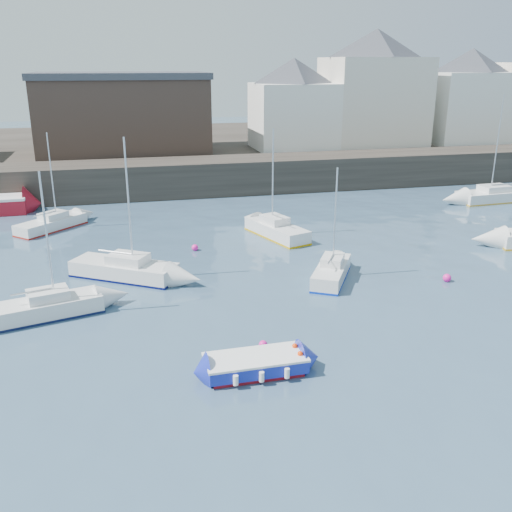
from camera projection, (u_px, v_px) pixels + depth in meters
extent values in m
plane|color=#2D4760|center=(337.00, 405.00, 19.77)|extent=(220.00, 220.00, 0.00)
cube|color=#28231E|center=(197.00, 177.00, 51.52)|extent=(90.00, 5.00, 3.00)
cube|color=#28231E|center=(176.00, 150.00, 68.13)|extent=(90.00, 32.00, 2.80)
cube|color=beige|center=(373.00, 102.00, 60.52)|extent=(10.00, 8.00, 9.00)
pyramid|color=#3A3D44|center=(377.00, 43.00, 58.62)|extent=(13.36, 13.36, 2.80)
cube|color=white|center=(467.00, 108.00, 62.73)|extent=(9.00, 7.00, 7.50)
pyramid|color=#3A3D44|center=(473.00, 60.00, 61.13)|extent=(11.88, 11.88, 2.45)
cube|color=white|center=(293.00, 116.00, 58.47)|extent=(8.00, 7.00, 6.50)
pyramid|color=#3A3D44|center=(294.00, 71.00, 57.03)|extent=(11.14, 11.14, 2.45)
cube|color=#3D2D26|center=(123.00, 116.00, 56.02)|extent=(16.00, 10.00, 7.00)
cube|color=#3A3D44|center=(120.00, 75.00, 54.79)|extent=(16.40, 10.40, 0.60)
cube|color=maroon|center=(255.00, 371.00, 21.75)|extent=(3.51, 1.50, 0.17)
cube|color=#1827AA|center=(255.00, 364.00, 21.65)|extent=(3.82, 1.70, 0.48)
cube|color=white|center=(255.00, 357.00, 21.56)|extent=(3.89, 1.73, 0.09)
cube|color=white|center=(255.00, 362.00, 21.62)|extent=(3.05, 1.20, 0.43)
cube|color=tan|center=(255.00, 360.00, 21.59)|extent=(0.29, 1.14, 0.06)
cylinder|color=white|center=(225.00, 356.00, 22.26)|extent=(0.19, 0.19, 0.38)
cylinder|color=white|center=(236.00, 380.00, 20.59)|extent=(0.19, 0.19, 0.38)
cylinder|color=white|center=(250.00, 353.00, 22.49)|extent=(0.19, 0.19, 0.38)
cylinder|color=white|center=(262.00, 377.00, 20.82)|extent=(0.19, 0.19, 0.38)
cylinder|color=white|center=(273.00, 350.00, 22.73)|extent=(0.19, 0.19, 0.38)
cylinder|color=white|center=(287.00, 373.00, 21.06)|extent=(0.19, 0.19, 0.38)
cube|color=silver|center=(44.00, 309.00, 26.46)|extent=(5.44, 2.95, 0.85)
cube|color=#101941|center=(45.00, 316.00, 26.58)|extent=(5.49, 2.98, 0.11)
cube|color=silver|center=(48.00, 295.00, 26.36)|extent=(2.08, 1.67, 0.47)
cylinder|color=silver|center=(47.00, 237.00, 25.60)|extent=(0.09, 0.09, 5.96)
cube|color=silver|center=(124.00, 270.00, 31.36)|extent=(6.00, 4.81, 0.89)
cube|color=#060B3E|center=(125.00, 276.00, 31.49)|extent=(6.06, 4.86, 0.12)
cube|color=silver|center=(128.00, 259.00, 31.05)|extent=(2.51, 2.32, 0.49)
cylinder|color=silver|center=(129.00, 203.00, 29.94)|extent=(0.10, 0.10, 6.81)
cube|color=silver|center=(331.00, 272.00, 31.09)|extent=(3.57, 4.69, 0.82)
cube|color=#072AA7|center=(331.00, 279.00, 31.20)|extent=(3.61, 4.74, 0.11)
cube|color=silver|center=(333.00, 260.00, 31.09)|extent=(1.76, 1.94, 0.46)
cylinder|color=silver|center=(335.00, 216.00, 30.52)|extent=(0.09, 0.09, 5.26)
cube|color=silver|center=(277.00, 230.00, 38.72)|extent=(3.44, 5.77, 0.90)
cube|color=#CF9A07|center=(277.00, 236.00, 38.85)|extent=(3.47, 5.83, 0.12)
cube|color=silver|center=(275.00, 220.00, 38.72)|extent=(1.87, 2.25, 0.50)
cylinder|color=silver|center=(273.00, 177.00, 38.00)|extent=(0.10, 0.10, 6.32)
cube|color=silver|center=(497.00, 196.00, 48.76)|extent=(7.07, 2.65, 0.89)
cube|color=gold|center=(496.00, 200.00, 48.88)|extent=(7.14, 2.68, 0.12)
cube|color=silver|center=(495.00, 188.00, 48.44)|extent=(2.53, 1.82, 0.50)
cylinder|color=silver|center=(497.00, 144.00, 47.14)|extent=(0.10, 0.10, 7.99)
cube|color=silver|center=(51.00, 224.00, 40.44)|extent=(4.84, 4.87, 0.78)
cube|color=maroon|center=(52.00, 229.00, 40.55)|extent=(4.88, 4.91, 0.10)
cube|color=silver|center=(53.00, 215.00, 40.45)|extent=(2.17, 2.17, 0.43)
cylinder|color=silver|center=(52.00, 176.00, 39.77)|extent=(0.09, 0.09, 5.98)
sphere|color=#FF1A97|center=(263.00, 348.00, 23.69)|extent=(0.37, 0.37, 0.37)
sphere|color=#FF1A97|center=(447.00, 281.00, 30.94)|extent=(0.45, 0.45, 0.45)
sphere|color=#FF1A97|center=(195.00, 250.00, 36.05)|extent=(0.41, 0.41, 0.41)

